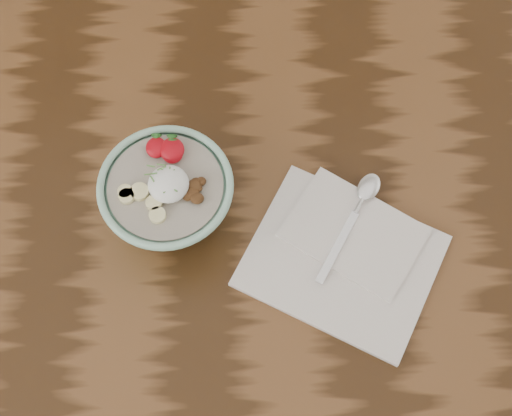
% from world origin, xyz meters
% --- Properties ---
extents(table, '(1.60, 0.90, 0.75)m').
position_xyz_m(table, '(0.00, 0.00, 0.66)').
color(table, '#341E0D').
rests_on(table, ground).
extents(breakfast_bowl, '(0.17, 0.17, 0.11)m').
position_xyz_m(breakfast_bowl, '(-0.04, 0.01, 0.81)').
color(breakfast_bowl, '#97CBB2').
rests_on(breakfast_bowl, table).
extents(napkin, '(0.30, 0.28, 0.01)m').
position_xyz_m(napkin, '(0.18, -0.06, 0.76)').
color(napkin, silver).
rests_on(napkin, table).
extents(spoon, '(0.10, 0.16, 0.01)m').
position_xyz_m(spoon, '(0.21, 0.01, 0.77)').
color(spoon, silver).
rests_on(spoon, napkin).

